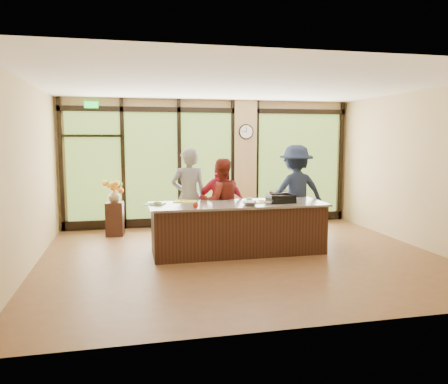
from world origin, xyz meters
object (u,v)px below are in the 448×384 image
cook_right (296,192)px  flower_stand (115,219)px  cook_left (189,197)px  roasting_pan (281,200)px  bar_cart (284,203)px  island_base (238,229)px

cook_right → flower_stand: bearing=-18.9°
cook_left → flower_stand: cook_left is taller
flower_stand → roasting_pan: bearing=-28.5°
cook_left → roasting_pan: (1.58, -0.87, 0.00)m
cook_right → roasting_pan: cook_right is taller
cook_right → bar_cart: cook_right is taller
cook_right → bar_cart: (0.35, 1.61, -0.46)m
cook_right → flower_stand: 3.91m
flower_stand → bar_cart: (4.05, 0.49, 0.15)m
roasting_pan → bar_cart: roasting_pan is taller
cook_left → bar_cart: 3.12m
island_base → cook_right: bearing=30.1°
cook_left → cook_right: (2.25, 0.07, 0.02)m
island_base → bar_cart: 3.04m
roasting_pan → island_base: bearing=168.1°
bar_cart → island_base: bearing=-136.0°
flower_stand → bar_cart: bearing=12.5°
roasting_pan → bar_cart: (1.01, 2.55, -0.44)m
roasting_pan → flower_stand: bearing=141.0°
island_base → cook_left: 1.22m
cook_right → island_base: bearing=28.0°
roasting_pan → bar_cart: bearing=63.5°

